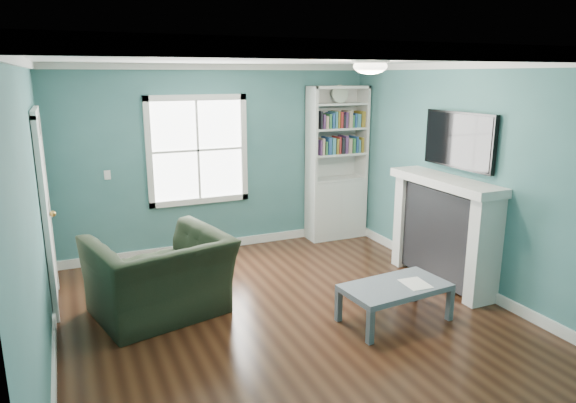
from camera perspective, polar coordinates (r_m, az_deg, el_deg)
name	(u,v)px	position (r m, az deg, el deg)	size (l,w,h in m)	color
floor	(292,320)	(5.42, 0.42, -13.04)	(5.00, 5.00, 0.00)	black
room_walls	(292,169)	(4.91, 0.45, 3.63)	(5.00, 5.00, 5.00)	#356566
trim	(292,204)	(4.99, 0.44, -0.27)	(4.50, 5.00, 2.60)	white
window	(198,150)	(7.17, -9.98, 5.62)	(1.40, 0.06, 1.50)	white
bookshelf	(336,178)	(7.84, 5.37, 2.57)	(0.90, 0.35, 2.31)	silver
fireplace	(444,232)	(6.41, 16.92, -3.23)	(0.44, 1.58, 1.30)	black
tv	(459,140)	(6.27, 18.46, 6.49)	(0.06, 1.10, 0.65)	black
door	(45,210)	(5.98, -25.35, -0.85)	(0.12, 0.98, 2.17)	silver
ceiling_fixture	(370,65)	(5.35, 9.14, 14.71)	(0.38, 0.38, 0.15)	white
light_switch	(107,175)	(7.03, -19.43, 2.80)	(0.08, 0.01, 0.12)	white
recliner	(159,263)	(5.49, -14.13, -6.64)	(1.31, 0.85, 1.14)	black
coffee_table	(395,289)	(5.39, 11.82, -9.53)	(1.12, 0.67, 0.39)	#4F595F
paper_sheet	(415,284)	(5.44, 13.98, -8.85)	(0.24, 0.31, 0.00)	white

